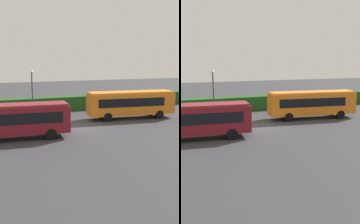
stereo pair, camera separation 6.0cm
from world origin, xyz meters
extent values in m
plane|color=#38383D|center=(0.00, 0.00, 0.00)|extent=(114.32, 114.32, 0.00)
cube|color=maroon|center=(-6.30, -1.77, 1.72)|extent=(9.25, 3.02, 2.34)
cube|color=maroon|center=(-6.30, -1.77, 2.99)|extent=(8.97, 2.82, 0.20)
cube|color=black|center=(-6.10, -2.96, 2.00)|extent=(7.08, 0.60, 0.93)
cube|color=black|center=(-5.91, -0.62, 2.00)|extent=(7.08, 0.60, 0.93)
cylinder|color=black|center=(-3.57, -3.05, 0.50)|extent=(1.02, 0.36, 1.00)
cylinder|color=black|center=(-3.41, -0.94, 0.50)|extent=(1.02, 0.36, 1.00)
cube|color=orange|center=(7.19, 2.66, 1.75)|extent=(10.31, 3.41, 2.40)
cube|color=orange|center=(7.19, 2.66, 3.05)|extent=(9.99, 3.19, 0.20)
cube|color=black|center=(7.01, 3.90, 2.04)|extent=(7.86, 0.85, 0.96)
cube|color=black|center=(6.76, 1.49, 2.04)|extent=(7.86, 0.85, 0.96)
cube|color=black|center=(12.24, 2.14, 2.04)|extent=(0.24, 1.96, 1.01)
cube|color=silver|center=(12.24, 2.14, 2.77)|extent=(0.17, 1.31, 0.28)
cylinder|color=black|center=(10.42, 3.43, 0.50)|extent=(1.02, 0.38, 1.00)
cylinder|color=black|center=(10.20, 1.25, 0.50)|extent=(1.02, 0.38, 1.00)
cylinder|color=black|center=(4.18, 4.07, 0.50)|extent=(1.02, 0.38, 1.00)
cylinder|color=black|center=(3.95, 1.89, 0.50)|extent=(1.02, 0.38, 1.00)
sphere|color=silver|center=(12.32, 2.80, 0.90)|extent=(0.22, 0.22, 0.22)
sphere|color=silver|center=(12.18, 1.49, 0.90)|extent=(0.22, 0.22, 0.22)
cube|color=olive|center=(5.94, 6.17, 0.41)|extent=(0.36, 0.33, 0.81)
cube|color=maroon|center=(5.94, 6.17, 1.17)|extent=(0.52, 0.41, 0.71)
sphere|color=brown|center=(5.94, 6.17, 1.64)|extent=(0.22, 0.22, 0.22)
cube|color=#1F541D|center=(0.00, 10.35, 0.93)|extent=(69.16, 1.70, 1.86)
cylinder|color=#38383D|center=(-3.54, 6.42, 2.61)|extent=(0.14, 0.14, 5.22)
sphere|color=beige|center=(-3.54, 6.42, 5.40)|extent=(0.36, 0.36, 0.36)
camera|label=1|loc=(-8.91, -26.99, 7.06)|focal=46.72mm
camera|label=2|loc=(-8.86, -27.01, 7.06)|focal=46.72mm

